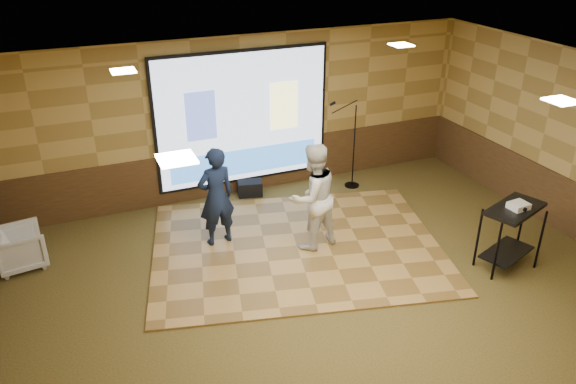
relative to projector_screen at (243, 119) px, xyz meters
name	(u,v)px	position (x,y,z in m)	size (l,w,h in m)	color
ground	(322,287)	(0.00, -3.44, -1.47)	(9.00, 9.00, 0.00)	#2D3518
room_shell	(326,154)	(0.00, -3.44, 0.62)	(9.04, 7.04, 3.02)	tan
wainscot_back	(245,168)	(0.00, 0.04, -1.00)	(9.00, 0.04, 0.95)	#432716
wainscot_right	(562,204)	(4.48, -3.44, -1.00)	(0.04, 7.00, 0.95)	#432716
projector_screen	(243,119)	(0.00, 0.00, 0.00)	(3.32, 0.06, 2.52)	black
downlight_nw	(123,71)	(-2.20, -1.64, 1.50)	(0.32, 0.32, 0.02)	#FFEBBF
downlight_ne	(401,45)	(2.20, -1.64, 1.50)	(0.32, 0.32, 0.02)	#FFEBBF
downlight_sw	(177,159)	(-2.20, -4.94, 1.50)	(0.32, 0.32, 0.02)	#FFEBBF
downlight_se	(562,101)	(2.20, -4.94, 1.50)	(0.32, 0.32, 0.02)	#FFEBBF
dance_floor	(297,246)	(0.10, -2.28, -1.46)	(4.59, 3.50, 0.03)	#A77B3D
player_left	(216,197)	(-1.04, -1.68, -0.62)	(0.60, 0.40, 1.65)	#121D3A
player_right	(313,197)	(0.33, -2.36, -0.57)	(0.85, 0.66, 1.75)	silver
av_table	(512,225)	(2.83, -4.01, -0.74)	(0.98, 0.51, 1.03)	black
projector	(519,206)	(2.83, -4.06, -0.40)	(0.27, 0.23, 0.09)	silver
mic_stand	(351,164)	(1.98, -0.58, -0.98)	(0.71, 0.29, 1.80)	black
banquet_chair	(20,248)	(-4.00, -1.15, -1.16)	(0.68, 0.70, 0.63)	gray
duffel_bag	(250,188)	(0.02, -0.19, -1.33)	(0.46, 0.30, 0.28)	black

